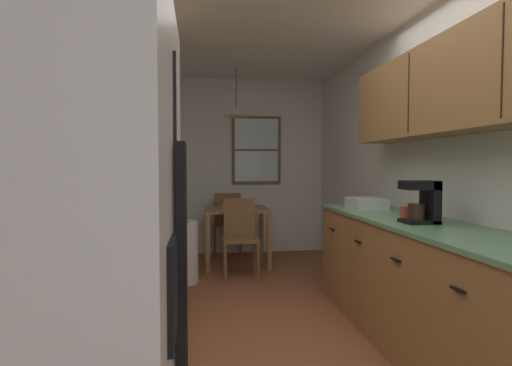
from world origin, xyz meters
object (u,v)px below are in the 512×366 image
mug_by_coffeemaker (406,213)px  table_serving_bowl (231,206)px  microwave_over_range (51,78)px  stove_range (86,362)px  dining_chair_far (228,220)px  dining_table (236,218)px  refrigerator (24,347)px  dish_rack (366,204)px  dining_chair_near (240,234)px  coffee_maker (423,201)px  storage_canister (115,219)px  trash_bin (184,252)px

mug_by_coffeemaker → table_serving_bowl: bearing=113.8°
microwave_over_range → stove_range: bearing=-0.0°
stove_range → dining_chair_far: (0.87, 4.05, 0.03)m
mug_by_coffeemaker → table_serving_bowl: mug_by_coffeemaker is taller
dining_table → refrigerator: bearing=-101.9°
microwave_over_range → dish_rack: 2.75m
dining_chair_near → microwave_over_range: bearing=-109.8°
dish_rack → coffee_maker: bearing=-88.4°
microwave_over_range → dining_table: microwave_over_range is taller
dish_rack → microwave_over_range: bearing=-140.5°
dining_chair_far → stove_range: bearing=-102.1°
storage_canister → coffee_maker: 1.98m
stove_range → microwave_over_range: microwave_over_range is taller
coffee_maker → storage_canister: bearing=-175.5°
refrigerator → dining_table: bearing=78.1°
refrigerator → microwave_over_range: microwave_over_range is taller
storage_canister → table_serving_bowl: storage_canister is taller
refrigerator → dish_rack: size_ratio=5.01×
dish_rack → mug_by_coffeemaker: bearing=-88.8°
mug_by_coffeemaker → dish_rack: size_ratio=0.37×
storage_canister → coffee_maker: bearing=4.5°
dining_chair_far → storage_canister: size_ratio=5.46×
dining_table → dining_chair_near: bearing=-90.9°
refrigerator → stove_range: 0.81m
trash_bin → coffee_maker: bearing=-49.1°
refrigerator → dining_chair_near: (0.88, 3.61, -0.35)m
dining_table → storage_canister: bearing=-108.5°
coffee_maker → mug_by_coffeemaker: coffee_maker is taller
dining_chair_far → trash_bin: dining_chair_far is taller
table_serving_bowl → microwave_over_range: bearing=-105.7°
refrigerator → storage_canister: (-0.06, 1.37, 0.13)m
dining_table → dish_rack: dish_rack is taller
coffee_maker → dining_chair_near: bearing=116.3°
stove_range → coffee_maker: coffee_maker is taller
dining_chair_far → mug_by_coffeemaker: 3.26m
dining_chair_near → dining_table: bearing=89.1°
dining_table → table_serving_bowl: size_ratio=3.82×
refrigerator → dining_chair_near: bearing=76.4°
stove_range → dish_rack: size_ratio=3.24×
storage_canister → dish_rack: (1.95, 1.04, -0.03)m
mug_by_coffeemaker → microwave_over_range: bearing=-153.9°
microwave_over_range → mug_by_coffeemaker: 2.40m
dining_chair_far → storage_canister: storage_canister is taller
coffee_maker → dining_table: bearing=111.0°
coffee_maker → stove_range: bearing=-157.6°
table_serving_bowl → trash_bin: bearing=-127.4°
refrigerator → dish_rack: 3.06m
coffee_maker → table_serving_bowl: 2.91m
dining_chair_near → trash_bin: dining_chair_near is taller
coffee_maker → dish_rack: (-0.02, 0.89, -0.10)m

